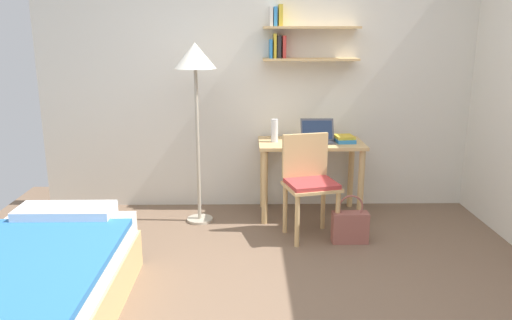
{
  "coord_description": "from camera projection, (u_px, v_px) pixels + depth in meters",
  "views": [
    {
      "loc": [
        -0.19,
        -2.82,
        1.7
      ],
      "look_at": [
        -0.13,
        0.51,
        0.85
      ],
      "focal_mm": 34.81,
      "sensor_mm": 36.0,
      "label": 1
    }
  ],
  "objects": [
    {
      "name": "book_stack",
      "position": [
        344.0,
        139.0,
        4.62
      ],
      "size": [
        0.19,
        0.24,
        0.06
      ],
      "color": "#3384C6",
      "rests_on": "desk"
    },
    {
      "name": "desk",
      "position": [
        310.0,
        156.0,
        4.67
      ],
      "size": [
        0.97,
        0.54,
        0.72
      ],
      "color": "tan",
      "rests_on": "ground_plane"
    },
    {
      "name": "desk_chair",
      "position": [
        309.0,
        180.0,
        4.2
      ],
      "size": [
        0.51,
        0.47,
        0.87
      ],
      "color": "tan",
      "rests_on": "ground_plane"
    },
    {
      "name": "bed",
      "position": [
        25.0,
        300.0,
        2.81
      ],
      "size": [
        0.95,
        1.86,
        0.54
      ],
      "color": "tan",
      "rests_on": "ground_plane"
    },
    {
      "name": "ground_plane",
      "position": [
        278.0,
        309.0,
        3.16
      ],
      "size": [
        5.28,
        5.28,
        0.0
      ],
      "primitive_type": "plane",
      "color": "brown"
    },
    {
      "name": "standing_lamp",
      "position": [
        195.0,
        67.0,
        4.3
      ],
      "size": [
        0.37,
        0.37,
        1.63
      ],
      "color": "#B2A893",
      "rests_on": "ground_plane"
    },
    {
      "name": "wall_back",
      "position": [
        267.0,
        75.0,
        4.79
      ],
      "size": [
        4.4,
        0.27,
        2.6
      ],
      "color": "silver",
      "rests_on": "ground_plane"
    },
    {
      "name": "laptop",
      "position": [
        317.0,
        136.0,
        4.62
      ],
      "size": [
        0.32,
        0.23,
        0.21
      ],
      "color": "#2D2D33",
      "rests_on": "desk"
    },
    {
      "name": "water_bottle",
      "position": [
        275.0,
        131.0,
        4.6
      ],
      "size": [
        0.06,
        0.06,
        0.21
      ],
      "primitive_type": "cylinder",
      "color": "silver",
      "rests_on": "desk"
    },
    {
      "name": "handbag",
      "position": [
        350.0,
        226.0,
        4.14
      ],
      "size": [
        0.3,
        0.13,
        0.41
      ],
      "color": "#99564C",
      "rests_on": "ground_plane"
    }
  ]
}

